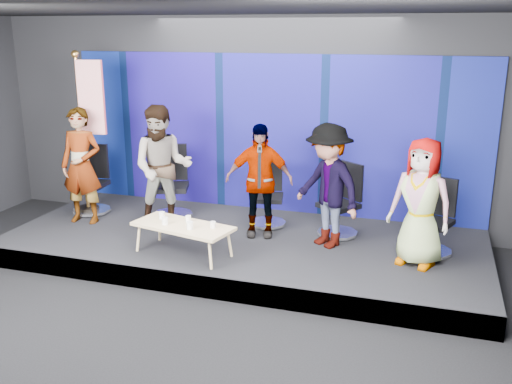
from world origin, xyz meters
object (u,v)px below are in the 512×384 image
Objects in this scene: panelist_a at (82,166)px; panelist_b at (163,167)px; chair_d at (341,212)px; mug_d at (190,225)px; panelist_c at (259,180)px; chair_b at (172,193)px; panelist_d at (328,186)px; mug_e at (213,225)px; chair_e at (433,229)px; coffee_table at (183,227)px; flag_stand at (89,130)px; mug_b at (165,221)px; mug_a at (162,215)px; chair_c at (268,203)px; chair_a at (92,190)px; panelist_e at (421,203)px; mug_c at (188,219)px.

panelist_a is 1.33m from panelist_b.
chair_d reaches higher than mug_d.
panelist_c is 1.31m from chair_d.
mug_d is at bearing -103.24° from chair_d.
panelist_c is at bearing -33.34° from chair_b.
panelist_d is 1.70m from mug_e.
panelist_a is at bearing -155.97° from chair_e.
coffee_table is 2.65m from flag_stand.
chair_d is 4.21m from flag_stand.
flag_stand reaches higher than chair_d.
coffee_table is at bearing -78.25° from chair_b.
mug_e is (0.44, 0.01, 0.08)m from coffee_table.
chair_b is 1.70m from coffee_table.
mug_a is at bearing 125.67° from mug_b.
mug_d is (0.55, -0.28, 0.00)m from mug_a.
panelist_b is 1.25m from mug_b.
mug_d is at bearing -27.44° from panelist_a.
chair_d is 10.68× the size of mug_b.
panelist_c is (1.62, -0.42, 0.46)m from chair_b.
coffee_table is (-0.75, -1.55, 0.05)m from chair_c.
panelist_a reaches higher than mug_b.
panelist_d reaches higher than panelist_c.
chair_c is 1.89m from mug_b.
chair_a reaches higher than mug_b.
panelist_d is 1.69× the size of chair_e.
coffee_table is at bearing 15.05° from mug_b.
panelist_a is at bearing 168.73° from panelist_b.
panelist_e is (1.14, -0.79, 0.48)m from chair_d.
panelist_e is 3.10m from mug_c.
chair_a reaches higher than chair_d.
mug_a is 1.11× the size of mug_c.
panelist_b reaches higher than coffee_table.
mug_e is (-0.32, -1.03, -0.38)m from panelist_c.
panelist_d is at bearing 19.58° from mug_a.
chair_a reaches higher than coffee_table.
mug_b is (-0.98, -1.61, 0.13)m from chair_c.
chair_d is at bearing -3.03° from chair_a.
mug_a is (1.86, -1.11, 0.10)m from chair_a.
chair_c is 1.78m from mug_d.
panelist_b is 1.73m from chair_c.
chair_e is 10.24× the size of mug_b.
mug_c is at bearing 118.22° from mug_d.
chair_e is at bearing -23.93° from chair_b.
panelist_b is 1.24m from mug_c.
flag_stand is (-1.39, 0.21, 0.46)m from panelist_b.
panelist_b is 1.13× the size of panelist_c.
panelist_d is 17.29× the size of mug_b.
panelist_e is at bearing -91.15° from chair_e.
mug_b reaches higher than mug_e.
coffee_table is (2.25, -1.26, 0.02)m from chair_a.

